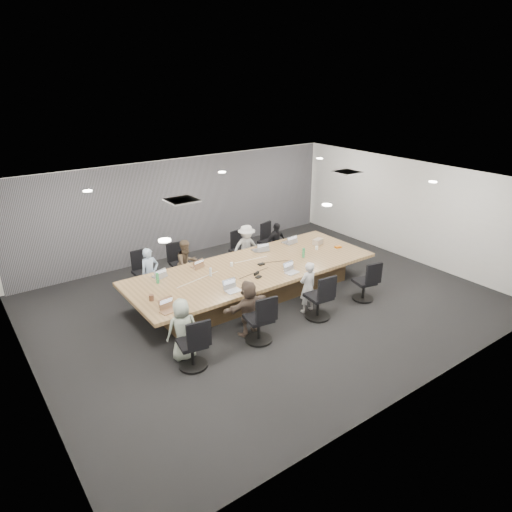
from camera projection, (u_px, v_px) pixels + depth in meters
floor at (266, 303)px, 10.64m from camera, size 10.00×8.00×0.00m
ceiling at (267, 185)px, 9.59m from camera, size 10.00×8.00×0.00m
wall_back at (183, 207)px, 13.13m from camera, size 10.00×0.00×2.80m
wall_front at (421, 321)px, 7.11m from camera, size 10.00×0.00×2.80m
wall_left at (21, 311)px, 7.41m from camera, size 0.00×8.00×2.80m
wall_right at (408, 210)px, 12.83m from camera, size 0.00×8.00×2.80m
curtain at (184, 207)px, 13.07m from camera, size 9.80×0.04×2.80m
conference_table at (254, 280)px, 10.87m from camera, size 6.00×2.20×0.74m
chair_0 at (145, 276)px, 11.04m from camera, size 0.59×0.59×0.84m
chair_1 at (181, 267)px, 11.57m from camera, size 0.60×0.60×0.81m
chair_2 at (239, 253)px, 12.56m from camera, size 0.59×0.59×0.74m
chair_3 at (268, 244)px, 13.09m from camera, size 0.68×0.68×0.82m
chair_4 at (192, 347)px, 8.19m from camera, size 0.64×0.64×0.83m
chair_5 at (259, 322)px, 8.99m from camera, size 0.66×0.66×0.85m
chair_6 at (318, 300)px, 9.86m from camera, size 0.63×0.63×0.86m
chair_7 at (364, 285)px, 10.66m from camera, size 0.62×0.62×0.77m
person_0 at (150, 273)px, 10.71m from camera, size 0.47×0.34×1.23m
laptop_0 at (160, 276)px, 10.24m from camera, size 0.35×0.28×0.02m
person_1 at (187, 264)px, 11.23m from camera, size 0.67×0.57×1.24m
laptop_1 at (197, 266)px, 10.77m from camera, size 0.34×0.27×0.02m
person_2 at (247, 248)px, 12.19m from camera, size 0.89×0.61×1.27m
laptop_2 at (259, 250)px, 11.74m from camera, size 0.37×0.28×0.02m
person_3 at (276, 242)px, 12.76m from camera, size 0.70×0.35×1.15m
laptop_3 at (289, 242)px, 12.28m from camera, size 0.36×0.26×0.02m
person_4 at (182, 330)px, 8.38m from camera, size 0.64×0.47×1.22m
laptop_4 at (169, 311)px, 8.74m from camera, size 0.34×0.26×0.02m
person_5 at (248, 308)px, 9.19m from camera, size 1.12×0.45×1.18m
laptop_5 at (233, 291)px, 9.54m from camera, size 0.32×0.23×0.02m
person_6 at (308, 287)px, 10.06m from camera, size 0.44×0.30×1.19m
laptop_6 at (292, 273)px, 10.41m from camera, size 0.34×0.26×0.02m
bottle_green_left at (157, 278)px, 9.88m from camera, size 0.08×0.08×0.24m
bottle_green_right at (304, 253)px, 11.26m from camera, size 0.08×0.08×0.24m
bottle_clear at (211, 272)px, 10.22m from camera, size 0.07×0.07×0.20m
cup_white_far at (232, 264)px, 10.76m from camera, size 0.10×0.10×0.09m
cup_white_near at (317, 248)px, 11.77m from camera, size 0.10×0.10×0.10m
mug_brown at (151, 298)px, 9.14m from camera, size 0.11×0.11×0.12m
mic_left at (258, 277)px, 10.18m from camera, size 0.17×0.14×0.03m
mic_right at (261, 264)px, 10.86m from camera, size 0.16×0.11×0.03m
stapler at (256, 273)px, 10.32m from camera, size 0.17×0.10×0.06m
canvas_bag at (318, 242)px, 12.13m from camera, size 0.31×0.23×0.15m
snack_packet at (338, 247)px, 11.92m from camera, size 0.18×0.13×0.04m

